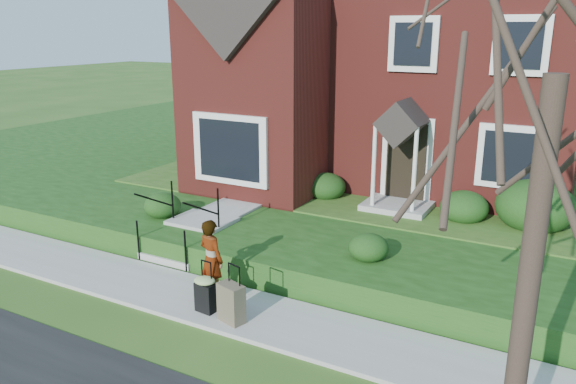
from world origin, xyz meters
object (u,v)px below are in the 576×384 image
Objects in this scene: woman at (211,259)px; suitcase_black at (205,292)px; tree_verge at (563,23)px; front_steps at (191,233)px; suitcase_olive at (231,303)px.

woman reaches higher than suitcase_black.
tree_verge reaches higher than suitcase_black.
tree_verge is at bearing -12.23° from suitcase_black.
suitcase_black is (2.05, -2.21, -0.02)m from front_steps.
front_steps is 2.54m from woman.
front_steps is at bearing -27.77° from woman.
suitcase_black is at bearing -47.11° from front_steps.
front_steps is 0.28× the size of tree_verge.
front_steps is 2.10× the size of suitcase_black.
woman reaches higher than front_steps.
woman is 1.08m from suitcase_olive.
suitcase_olive is at bearing 160.04° from woman.
woman is 1.49× the size of suitcase_olive.
tree_verge is at bearing 172.87° from woman.
front_steps is 1.30× the size of woman.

